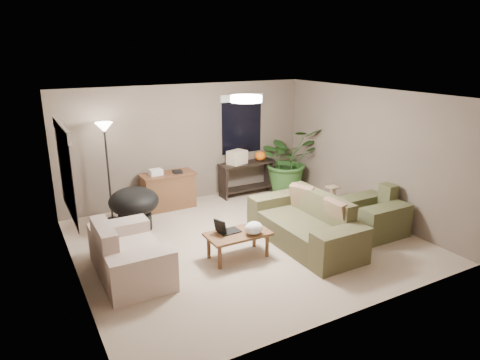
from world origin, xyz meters
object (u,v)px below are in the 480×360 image
loveseat (128,256)px  cat_scratching_post (332,200)px  main_sofa (306,227)px  papasan_chair (134,206)px  console_table (247,176)px  floor_lamp (105,139)px  armchair (372,217)px  desk (169,191)px  houseplant (287,166)px  coffee_table (238,237)px

loveseat → cat_scratching_post: bearing=8.2°
main_sofa → papasan_chair: (-2.38, 1.97, 0.17)m
console_table → floor_lamp: (-3.06, -0.09, 1.16)m
loveseat → cat_scratching_post: 4.43m
console_table → cat_scratching_post: 2.01m
main_sofa → cat_scratching_post: main_sofa is taller
armchair → papasan_chair: size_ratio=0.92×
loveseat → desk: 2.77m
loveseat → cat_scratching_post: (4.38, 0.63, -0.08)m
floor_lamp → main_sofa: bearing=-44.7°
papasan_chair → houseplant: (3.74, 0.54, 0.12)m
coffee_table → papasan_chair: size_ratio=0.92×
coffee_table → floor_lamp: (-1.40, 2.53, 1.24)m
console_table → houseplant: bearing=-12.4°
main_sofa → coffee_table: main_sofa is taller
floor_lamp → houseplant: (4.02, -0.12, -1.02)m
main_sofa → houseplant: bearing=61.6°
loveseat → armchair: size_ratio=1.60×
houseplant → console_table: bearing=167.6°
armchair → coffee_table: bearing=173.3°
main_sofa → floor_lamp: bearing=135.3°
coffee_table → console_table: size_ratio=0.77×
floor_lamp → cat_scratching_post: size_ratio=3.82×
coffee_table → desk: size_ratio=0.91×
armchair → houseplant: (0.03, 2.71, 0.28)m
floor_lamp → houseplant: 4.14m
coffee_table → desk: bearing=94.4°
armchair → cat_scratching_post: 1.24m
papasan_chair → cat_scratching_post: size_ratio=2.18×
main_sofa → coffee_table: (-1.26, 0.10, 0.06)m
floor_lamp → houseplant: floor_lamp is taller
main_sofa → desk: 3.10m
loveseat → armchair: bearing=-7.9°
console_table → papasan_chair: 2.88m
floor_lamp → houseplant: size_ratio=1.28×
main_sofa → loveseat: size_ratio=1.37×
armchair → floor_lamp: bearing=144.6°
papasan_chair → console_table: bearing=15.0°
main_sofa → coffee_table: 1.26m
papasan_chair → houseplant: size_ratio=0.73×
loveseat → houseplant: bearing=26.3°
armchair → papasan_chair: armchair is taller
console_table → papasan_chair: size_ratio=1.19×
armchair → papasan_chair: bearing=149.6°
coffee_table → cat_scratching_post: 2.87m
papasan_chair → floor_lamp: 1.34m
cat_scratching_post → papasan_chair: bearing=166.1°
loveseat → coffee_table: loveseat is taller
armchair → desk: (-2.79, 2.94, 0.08)m
main_sofa → loveseat: bearing=172.5°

